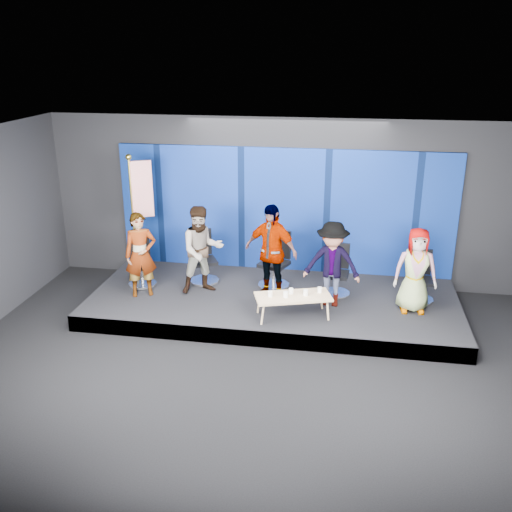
% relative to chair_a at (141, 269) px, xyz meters
% --- Properties ---
extents(ground, '(10.00, 10.00, 0.00)m').
position_rel_chair_a_xyz_m(ground, '(2.69, -2.61, -0.63)').
color(ground, black).
rests_on(ground, ground).
extents(room_walls, '(10.02, 8.02, 3.51)m').
position_rel_chair_a_xyz_m(room_walls, '(2.69, -2.61, 1.80)').
color(room_walls, black).
rests_on(room_walls, ground).
extents(riser, '(7.00, 3.00, 0.30)m').
position_rel_chair_a_xyz_m(riser, '(2.69, -0.11, -0.48)').
color(riser, black).
rests_on(riser, ground).
extents(backdrop, '(7.00, 0.08, 2.60)m').
position_rel_chair_a_xyz_m(backdrop, '(2.69, 1.34, 0.97)').
color(backdrop, navy).
rests_on(backdrop, riser).
extents(chair_a, '(0.76, 0.76, 1.01)m').
position_rel_chair_a_xyz_m(chair_a, '(0.00, 0.00, 0.00)').
color(chair_a, silver).
rests_on(chair_a, riser).
extents(panelist_a, '(0.71, 0.61, 1.63)m').
position_rel_chair_a_xyz_m(panelist_a, '(0.19, -0.47, 0.48)').
color(panelist_a, black).
rests_on(panelist_a, riser).
extents(chair_b, '(0.81, 0.81, 1.06)m').
position_rel_chair_a_xyz_m(chair_b, '(1.19, 0.36, 0.02)').
color(chair_b, silver).
rests_on(chair_b, riser).
extents(panelist_b, '(1.04, 0.97, 1.72)m').
position_rel_chair_a_xyz_m(panelist_b, '(1.30, -0.13, 0.53)').
color(panelist_b, black).
rests_on(panelist_b, riser).
extents(chair_c, '(0.81, 0.81, 1.13)m').
position_rel_chair_a_xyz_m(chair_c, '(2.65, 0.37, 0.04)').
color(chair_c, silver).
rests_on(chair_c, riser).
extents(panelist_c, '(1.16, 0.78, 1.83)m').
position_rel_chair_a_xyz_m(panelist_c, '(2.63, -0.14, 0.58)').
color(panelist_c, black).
rests_on(panelist_c, riser).
extents(chair_d, '(0.61, 0.61, 0.99)m').
position_rel_chair_a_xyz_m(chair_d, '(3.87, 0.18, -0.01)').
color(chair_d, silver).
rests_on(chair_d, riser).
extents(panelist_d, '(1.09, 0.69, 1.60)m').
position_rel_chair_a_xyz_m(panelist_d, '(3.78, -0.31, 0.47)').
color(panelist_d, black).
rests_on(panelist_d, riser).
extents(chair_e, '(0.57, 0.57, 0.96)m').
position_rel_chair_a_xyz_m(chair_e, '(5.42, 0.15, -0.01)').
color(chair_e, silver).
rests_on(chair_e, riser).
extents(panelist_e, '(0.78, 0.53, 1.56)m').
position_rel_chair_a_xyz_m(panelist_e, '(5.26, -0.32, 0.45)').
color(panelist_e, black).
rests_on(panelist_e, riser).
extents(coffee_table, '(1.43, 0.94, 0.41)m').
position_rel_chair_a_xyz_m(coffee_table, '(3.14, -0.94, 0.04)').
color(coffee_table, tan).
rests_on(coffee_table, riser).
extents(mug_a, '(0.08, 0.08, 0.10)m').
position_rel_chair_a_xyz_m(mug_a, '(2.75, -1.04, 0.12)').
color(mug_a, white).
rests_on(mug_a, coffee_table).
extents(mug_b, '(0.09, 0.09, 0.10)m').
position_rel_chair_a_xyz_m(mug_b, '(3.02, -1.03, 0.13)').
color(mug_b, white).
rests_on(mug_b, coffee_table).
extents(mug_c, '(0.08, 0.08, 0.10)m').
position_rel_chair_a_xyz_m(mug_c, '(3.10, -0.86, 0.12)').
color(mug_c, white).
rests_on(mug_c, coffee_table).
extents(mug_d, '(0.09, 0.09, 0.10)m').
position_rel_chair_a_xyz_m(mug_d, '(3.36, -0.89, 0.13)').
color(mug_d, white).
rests_on(mug_d, coffee_table).
extents(mug_e, '(0.08, 0.08, 0.10)m').
position_rel_chair_a_xyz_m(mug_e, '(3.60, -0.72, 0.12)').
color(mug_e, white).
rests_on(mug_e, coffee_table).
extents(flag_stand, '(0.57, 0.37, 2.58)m').
position_rel_chair_a_xyz_m(flag_stand, '(-0.09, 0.35, 1.03)').
color(flag_stand, black).
rests_on(flag_stand, riser).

